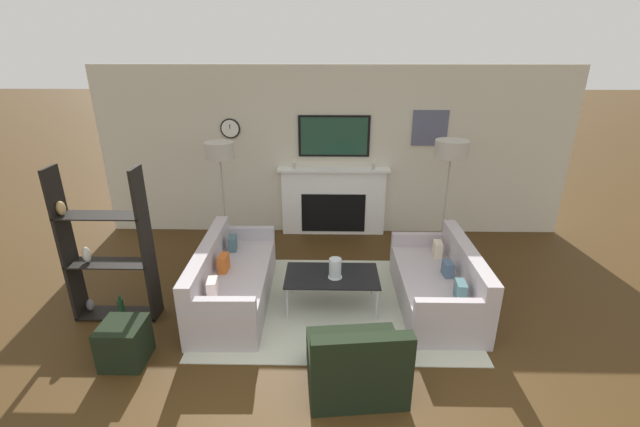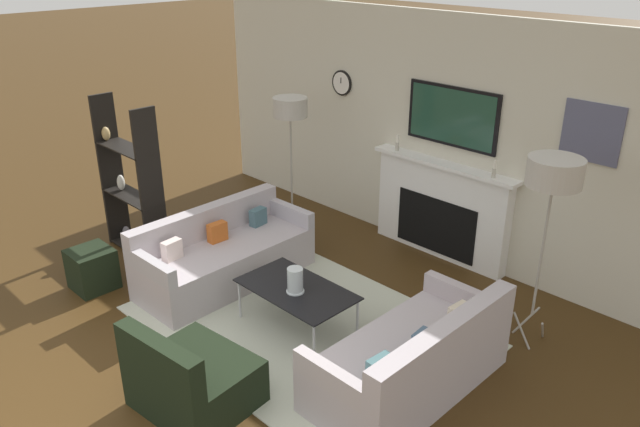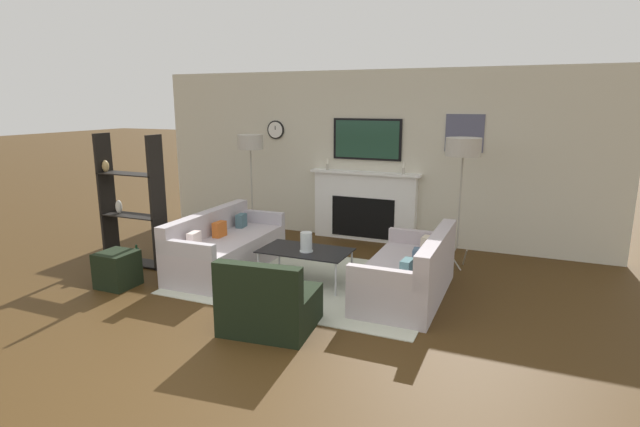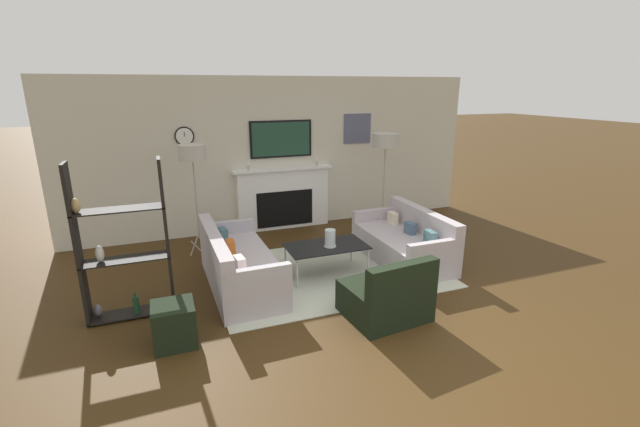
{
  "view_description": "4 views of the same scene",
  "coord_description": "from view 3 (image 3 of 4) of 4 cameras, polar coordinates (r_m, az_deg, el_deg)",
  "views": [
    {
      "loc": [
        -0.09,
        -2.15,
        2.96
      ],
      "look_at": [
        -0.19,
        2.93,
        0.96
      ],
      "focal_mm": 24.0,
      "sensor_mm": 36.0,
      "label": 1
    },
    {
      "loc": [
        3.64,
        -1.07,
        3.38
      ],
      "look_at": [
        -0.17,
        2.72,
        1.0
      ],
      "focal_mm": 35.0,
      "sensor_mm": 36.0,
      "label": 2
    },
    {
      "loc": [
        2.45,
        -3.06,
        2.21
      ],
      "look_at": [
        -0.13,
        2.97,
        0.74
      ],
      "focal_mm": 28.0,
      "sensor_mm": 36.0,
      "label": 3
    },
    {
      "loc": [
        -2.08,
        -2.82,
        2.53
      ],
      "look_at": [
        0.01,
        2.65,
        0.78
      ],
      "focal_mm": 24.0,
      "sensor_mm": 36.0,
      "label": 4
    }
  ],
  "objects": [
    {
      "name": "floor_lamp_right",
      "position": [
        6.8,
        16.06,
        7.14
      ],
      "size": [
        0.46,
        0.46,
        1.76
      ],
      "color": "#9E998E",
      "rests_on": "ground_plane"
    },
    {
      "name": "couch_left",
      "position": [
        6.83,
        -10.77,
        -3.97
      ],
      "size": [
        0.82,
        1.91,
        0.77
      ],
      "color": "#B2A8AD",
      "rests_on": "ground_plane"
    },
    {
      "name": "area_rug",
      "position": [
        6.33,
        -1.13,
        -7.75
      ],
      "size": [
        3.12,
        2.23,
        0.01
      ],
      "color": "beige",
      "rests_on": "ground_plane"
    },
    {
      "name": "hurricane_candle",
      "position": [
        6.07,
        -1.55,
        -3.39
      ],
      "size": [
        0.17,
        0.17,
        0.24
      ],
      "color": "silver",
      "rests_on": "coffee_table"
    },
    {
      "name": "coffee_table",
      "position": [
        6.16,
        -1.69,
        -4.41
      ],
      "size": [
        1.1,
        0.63,
        0.43
      ],
      "color": "black",
      "rests_on": "ground_plane"
    },
    {
      "name": "fireplace_wall",
      "position": [
        8.09,
        5.41,
        5.53
      ],
      "size": [
        7.52,
        0.28,
        2.7
      ],
      "color": "beige",
      "rests_on": "ground_plane"
    },
    {
      "name": "shelf_unit",
      "position": [
        7.28,
        -20.8,
        0.83
      ],
      "size": [
        0.94,
        0.28,
        1.8
      ],
      "color": "black",
      "rests_on": "ground_plane"
    },
    {
      "name": "ground_plane",
      "position": [
        4.5,
        -14.07,
        -17.2
      ],
      "size": [
        60.0,
        60.0,
        0.0
      ],
      "primitive_type": "plane",
      "color": "#3E2810"
    },
    {
      "name": "couch_right",
      "position": [
        5.87,
        10.22,
        -6.87
      ],
      "size": [
        0.85,
        1.73,
        0.77
      ],
      "color": "#B2A8AD",
      "rests_on": "ground_plane"
    },
    {
      "name": "floor_lamp_left",
      "position": [
        7.87,
        -7.97,
        7.89
      ],
      "size": [
        0.4,
        0.4,
        1.72
      ],
      "color": "#9E998E",
      "rests_on": "ground_plane"
    },
    {
      "name": "armchair",
      "position": [
        5.02,
        -5.85,
        -10.41
      ],
      "size": [
        0.94,
        0.84,
        0.76
      ],
      "color": "black",
      "rests_on": "ground_plane"
    },
    {
      "name": "ottoman",
      "position": [
        6.59,
        -22.15,
        -5.93
      ],
      "size": [
        0.41,
        0.41,
        0.44
      ],
      "color": "black",
      "rests_on": "ground_plane"
    }
  ]
}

